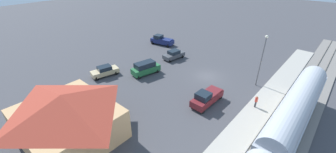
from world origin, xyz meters
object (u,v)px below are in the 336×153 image
Objects in this scene: pedestrian_on_platform at (256,101)px; sedan_tan at (105,71)px; pickup_navy at (162,40)px; suv_green at (146,68)px; light_pole_near_platform at (262,55)px; pickup_maroon at (207,97)px; sedan_charcoal at (174,55)px; station_building at (67,116)px.

sedan_tan is (22.78, 7.65, -0.40)m from pedestrian_on_platform.
pickup_navy is (25.79, -9.91, -0.25)m from pedestrian_on_platform.
suv_green reaches higher than pickup_navy.
sedan_tan is at bearing 33.83° from light_pole_near_platform.
light_pole_near_platform reaches higher than pedestrian_on_platform.
pickup_navy reaches higher than pedestrian_on_platform.
sedan_tan is 0.59× the size of light_pole_near_platform.
pedestrian_on_platform is at bearing 109.80° from light_pole_near_platform.
suv_green reaches higher than pedestrian_on_platform.
pickup_maroon is at bearing 177.54° from suv_green.
sedan_tan is 0.93× the size of suv_green.
pedestrian_on_platform is 27.63m from pickup_navy.
sedan_tan and sedan_charcoal have the same top height.
station_building is 6.38× the size of pedestrian_on_platform.
sedan_tan is 17.90m from pickup_maroon.
sedan_tan is 0.85× the size of pickup_navy.
pickup_navy is at bearing -32.82° from pickup_maroon.
light_pole_near_platform is (-23.59, 3.77, 4.05)m from pickup_navy.
sedan_charcoal is 0.58× the size of light_pole_near_platform.
pickup_navy is at bearing -31.17° from sedan_charcoal.
station_building is 2.10× the size of suv_green.
station_building is at bearing 131.17° from sedan_tan.
pedestrian_on_platform reaches higher than sedan_charcoal.
light_pole_near_platform is at bearing -150.86° from suv_green.
pedestrian_on_platform is 24.03m from sedan_tan.
pedestrian_on_platform is at bearing 158.99° from pickup_navy.
light_pole_near_platform reaches higher than sedan_charcoal.
station_building is 30.92m from pickup_navy.
pickup_navy is 8.51m from sedan_charcoal.
station_building is at bearing 113.65° from pickup_navy.
pickup_navy is at bearing -21.01° from pedestrian_on_platform.
light_pole_near_platform reaches higher than pickup_navy.
pedestrian_on_platform is at bearing -126.13° from station_building.
pickup_maroon is 0.96× the size of pickup_navy.
station_building is 17.22m from pickup_maroon.
station_building is 2.00× the size of pickup_maroon.
light_pole_near_platform is (-11.20, -24.50, 2.20)m from station_building.
pickup_navy is (3.02, -17.56, 0.15)m from sedan_tan.
light_pole_near_platform is at bearing -114.57° from station_building.
pickup_maroon reaches higher than sedan_charcoal.
suv_green is at bearing 29.14° from light_pole_near_platform.
pickup_maroon is 1.16× the size of sedan_charcoal.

